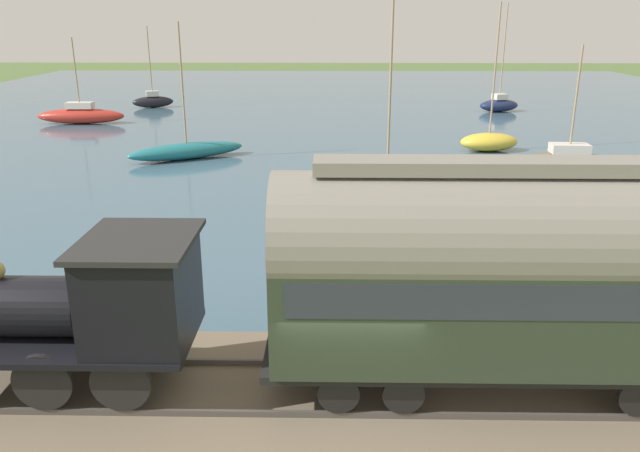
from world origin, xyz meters
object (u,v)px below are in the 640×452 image
passenger_coach (518,269)px  sailboat_blue (387,188)px  sailboat_black (153,101)px  sailboat_brown (568,163)px  sailboat_teal (187,150)px  rowboat_near_shore (557,220)px  sailboat_yellow (489,141)px  steam_locomotive (82,303)px  sailboat_navy (499,104)px  sailboat_red (81,115)px

passenger_coach → sailboat_blue: size_ratio=1.03×
sailboat_black → sailboat_brown: bearing=-151.1°
sailboat_teal → rowboat_near_shore: size_ratio=3.31×
rowboat_near_shore → sailboat_brown: bearing=16.9°
sailboat_brown → rowboat_near_shore: 8.54m
sailboat_blue → rowboat_near_shore: bearing=-107.7°
sailboat_black → rowboat_near_shore: bearing=-162.7°
passenger_coach → sailboat_yellow: sailboat_yellow is taller
steam_locomotive → passenger_coach: bearing=-90.0°
sailboat_blue → rowboat_near_shore: 6.76m
passenger_coach → sailboat_navy: size_ratio=1.10×
steam_locomotive → sailboat_black: bearing=13.8°
sailboat_blue → sailboat_red: 28.83m
passenger_coach → sailboat_blue: bearing=4.3°
sailboat_blue → sailboat_brown: 10.41m
sailboat_teal → sailboat_black: bearing=-9.7°
sailboat_red → sailboat_yellow: size_ratio=0.77×
steam_locomotive → rowboat_near_shore: 17.45m
sailboat_black → sailboat_yellow: (-17.99, -24.49, -0.01)m
sailboat_black → sailboat_blue: bearing=-167.8°
passenger_coach → sailboat_red: bearing=31.9°
sailboat_brown → steam_locomotive: bearing=143.7°
sailboat_brown → sailboat_black: 36.03m
sailboat_brown → rowboat_near_shore: sailboat_brown is taller
sailboat_teal → sailboat_red: sailboat_teal is taller
sailboat_red → sailboat_brown: bearing=-119.8°
passenger_coach → rowboat_near_shore: size_ratio=4.28×
passenger_coach → rowboat_near_shore: bearing=-23.2°
sailboat_yellow → rowboat_near_shore: 13.95m
sailboat_brown → rowboat_near_shore: size_ratio=2.85×
passenger_coach → sailboat_yellow: size_ratio=1.14×
sailboat_blue → sailboat_brown: bearing=-53.0°
sailboat_red → sailboat_brown: 33.50m
passenger_coach → sailboat_navy: 42.83m
sailboat_red → sailboat_navy: size_ratio=0.75×
steam_locomotive → sailboat_yellow: 28.96m
sailboat_blue → sailboat_black: (28.86, 17.66, -0.06)m
passenger_coach → sailboat_brown: sailboat_brown is taller
sailboat_navy → sailboat_black: bearing=72.1°
sailboat_blue → sailboat_red: sailboat_blue is taller
sailboat_blue → sailboat_black: 33.83m
steam_locomotive → sailboat_blue: (14.53, -6.98, -1.64)m
steam_locomotive → sailboat_black: (43.39, 10.68, -1.70)m
sailboat_blue → sailboat_teal: 13.23m
steam_locomotive → sailboat_brown: (19.39, -16.19, -1.65)m
steam_locomotive → sailboat_yellow: bearing=-28.5°
rowboat_near_shore → passenger_coach: bearing=-164.3°
sailboat_brown → sailboat_navy: (22.09, -2.28, -0.03)m
sailboat_teal → sailboat_navy: (18.54, -21.70, 0.13)m
sailboat_navy → sailboat_yellow: sailboat_navy is taller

